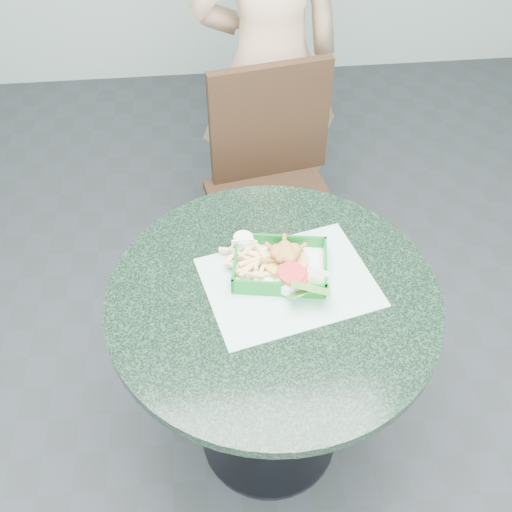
{
  "coord_description": "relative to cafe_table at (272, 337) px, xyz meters",
  "views": [
    {
      "loc": [
        -0.15,
        -0.98,
        1.95
      ],
      "look_at": [
        -0.03,
        0.1,
        0.81
      ],
      "focal_mm": 42.0,
      "sensor_mm": 36.0,
      "label": 1
    }
  ],
  "objects": [
    {
      "name": "floor",
      "position": [
        0.0,
        0.0,
        -0.58
      ],
      "size": [
        4.0,
        5.0,
        0.02
      ],
      "primitive_type": "cube",
      "color": "#303335",
      "rests_on": "ground"
    },
    {
      "name": "cafe_table",
      "position": [
        0.0,
        0.0,
        0.0
      ],
      "size": [
        0.87,
        0.87,
        0.75
      ],
      "color": "#2C2C36",
      "rests_on": "floor"
    },
    {
      "name": "dining_chair",
      "position": [
        0.1,
        0.76,
        -0.05
      ],
      "size": [
        0.45,
        0.45,
        0.93
      ],
      "rotation": [
        0.0,
        0.0,
        0.18
      ],
      "color": "black",
      "rests_on": "floor"
    },
    {
      "name": "diner_person",
      "position": [
        0.12,
        1.1,
        0.28
      ],
      "size": [
        0.69,
        0.52,
        1.72
      ],
      "primitive_type": "imported",
      "rotation": [
        0.0,
        0.0,
        3.32
      ],
      "color": "#DDAF87",
      "rests_on": "floor"
    },
    {
      "name": "placemat",
      "position": [
        0.04,
        0.03,
        0.17
      ],
      "size": [
        0.49,
        0.41,
        0.0
      ],
      "primitive_type": "cube",
      "rotation": [
        0.0,
        0.0,
        0.23
      ],
      "color": "#A5D5C8",
      "rests_on": "cafe_table"
    },
    {
      "name": "food_basket",
      "position": [
        0.03,
        0.07,
        0.19
      ],
      "size": [
        0.24,
        0.18,
        0.05
      ],
      "rotation": [
        0.0,
        0.0,
        -0.17
      ],
      "color": "#0C6C1D",
      "rests_on": "placemat"
    },
    {
      "name": "crab_sandwich",
      "position": [
        0.04,
        0.09,
        0.22
      ],
      "size": [
        0.12,
        0.12,
        0.07
      ],
      "rotation": [
        0.0,
        0.0,
        -0.27
      ],
      "color": "gold",
      "rests_on": "food_basket"
    },
    {
      "name": "fries_pile",
      "position": [
        -0.06,
        0.08,
        0.21
      ],
      "size": [
        0.12,
        0.13,
        0.05
      ],
      "primitive_type": null,
      "rotation": [
        0.0,
        0.0,
        0.05
      ],
      "color": "#FCD081",
      "rests_on": "food_basket"
    },
    {
      "name": "sauce_ramekin",
      "position": [
        -0.08,
        0.14,
        0.22
      ],
      "size": [
        0.05,
        0.05,
        0.03
      ],
      "rotation": [
        0.0,
        0.0,
        -0.33
      ],
      "color": "silver",
      "rests_on": "food_basket"
    },
    {
      "name": "garnish_cup",
      "position": [
        0.07,
        0.0,
        0.21
      ],
      "size": [
        0.13,
        0.12,
        0.05
      ],
      "rotation": [
        0.0,
        0.0,
        -0.15
      ],
      "color": "#EBE8CC",
      "rests_on": "food_basket"
    }
  ]
}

